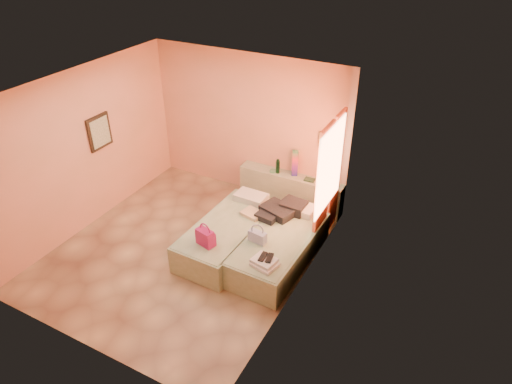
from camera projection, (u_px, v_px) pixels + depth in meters
ground at (186, 250)px, 7.72m from camera, size 4.50×4.50×0.00m
room_walls at (209, 144)px, 7.12m from camera, size 4.02×4.51×2.81m
headboard_ledge at (290, 190)px, 8.74m from camera, size 2.05×0.30×0.65m
bed_left at (228, 235)px, 7.66m from camera, size 0.95×2.02×0.50m
bed_right at (279, 249)px, 7.35m from camera, size 0.95×2.02×0.50m
water_bottle at (278, 166)px, 8.58m from camera, size 0.08×0.08×0.27m
rainbow_box at (295, 163)px, 8.46m from camera, size 0.15×0.15×0.50m
small_dish at (273, 171)px, 8.68m from camera, size 0.14×0.14×0.03m
green_book at (310, 180)px, 8.40m from camera, size 0.19×0.14×0.03m
flower_vase at (331, 181)px, 8.15m from camera, size 0.26×0.26×0.26m
magenta_handbag at (206, 237)px, 6.99m from camera, size 0.33×0.23×0.28m
khaki_garment at (252, 214)px, 7.71m from camera, size 0.40×0.35×0.06m
clothes_pile at (281, 210)px, 7.69m from camera, size 0.68×0.68×0.18m
blue_handbag at (257, 237)px, 7.07m from camera, size 0.30×0.16×0.18m
towel_stack at (265, 263)px, 6.61m from camera, size 0.41×0.37×0.10m
sandal_pair at (266, 258)px, 6.62m from camera, size 0.18×0.23×0.02m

